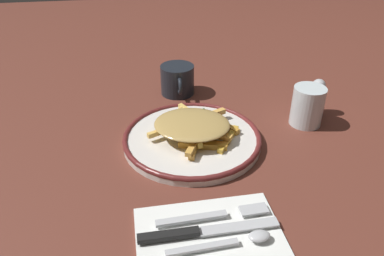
% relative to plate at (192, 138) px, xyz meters
% --- Properties ---
extents(ground_plane, '(2.60, 2.60, 0.00)m').
position_rel_plate_xyz_m(ground_plane, '(0.00, 0.00, -0.01)').
color(ground_plane, brown).
extents(plate, '(0.28, 0.28, 0.02)m').
position_rel_plate_xyz_m(plate, '(0.00, 0.00, 0.00)').
color(plate, silver).
rests_on(plate, ground_plane).
extents(fries_heap, '(0.19, 0.19, 0.04)m').
position_rel_plate_xyz_m(fries_heap, '(0.00, 0.01, 0.03)').
color(fries_heap, gold).
rests_on(fries_heap, plate).
extents(napkin, '(0.14, 0.22, 0.01)m').
position_rel_plate_xyz_m(napkin, '(0.25, -0.01, -0.01)').
color(napkin, white).
rests_on(napkin, ground_plane).
extents(fork, '(0.02, 0.18, 0.01)m').
position_rel_plate_xyz_m(fork, '(0.22, -0.00, 0.00)').
color(fork, silver).
rests_on(fork, napkin).
extents(knife, '(0.02, 0.21, 0.01)m').
position_rel_plate_xyz_m(knife, '(0.25, -0.03, 0.00)').
color(knife, black).
rests_on(knife, napkin).
extents(spoon, '(0.02, 0.15, 0.01)m').
position_rel_plate_xyz_m(spoon, '(0.27, 0.02, 0.00)').
color(spoon, silver).
rests_on(spoon, napkin).
extents(water_glass, '(0.07, 0.07, 0.09)m').
position_rel_plate_xyz_m(water_glass, '(-0.04, 0.26, 0.03)').
color(water_glass, silver).
rests_on(water_glass, ground_plane).
extents(coffee_mug, '(0.11, 0.08, 0.07)m').
position_rel_plate_xyz_m(coffee_mug, '(-0.23, 0.00, 0.03)').
color(coffee_mug, black).
rests_on(coffee_mug, ground_plane).
extents(salt_shaker, '(0.03, 0.03, 0.08)m').
position_rel_plate_xyz_m(salt_shaker, '(-0.08, 0.30, 0.03)').
color(salt_shaker, silver).
rests_on(salt_shaker, ground_plane).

